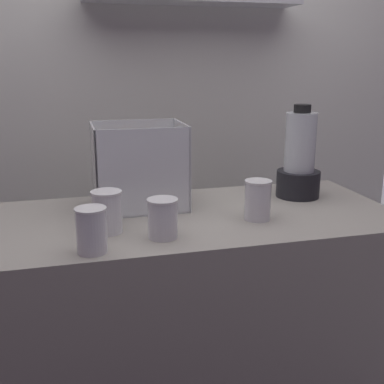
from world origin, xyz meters
The scene contains 8 objects.
counter centered at (0.00, 0.00, 0.45)m, with size 1.40×0.64×0.90m, color #9E998E.
back_wall_unit centered at (0.00, 0.77, 1.26)m, with size 2.60×0.24×2.50m.
carrot_display_bin centered at (-0.15, 0.14, 0.99)m, with size 0.31×0.25×0.30m.
blender_pitcher centered at (0.45, 0.12, 1.04)m, with size 0.16×0.16×0.35m.
juice_cup_pomegranate_far_left centered at (-0.35, -0.25, 0.95)m, with size 0.09×0.09×0.13m.
juice_cup_orange_left centered at (-0.29, -0.10, 0.96)m, with size 0.09×0.09×0.13m.
juice_cup_beet_middle centered at (-0.14, -0.19, 0.95)m, with size 0.09×0.09×0.12m.
juice_cup_pomegranate_right centered at (0.20, -0.10, 0.96)m, with size 0.09×0.09×0.13m.
Camera 1 is at (-0.40, -1.52, 1.41)m, focal length 45.39 mm.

